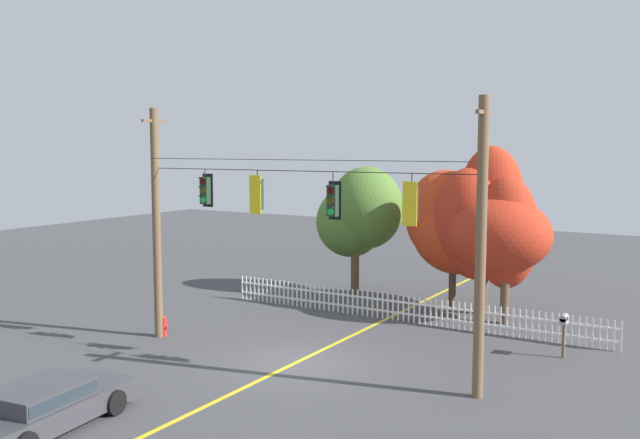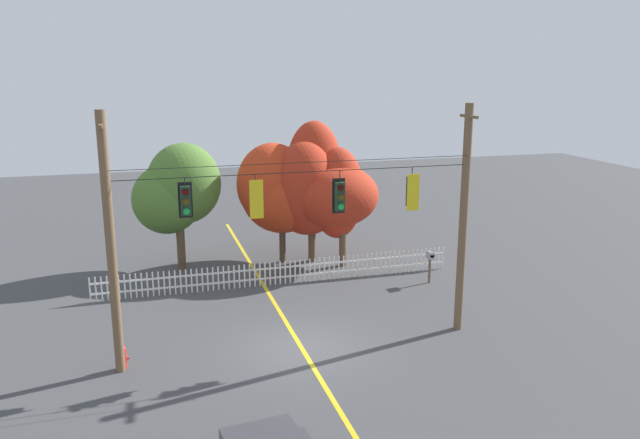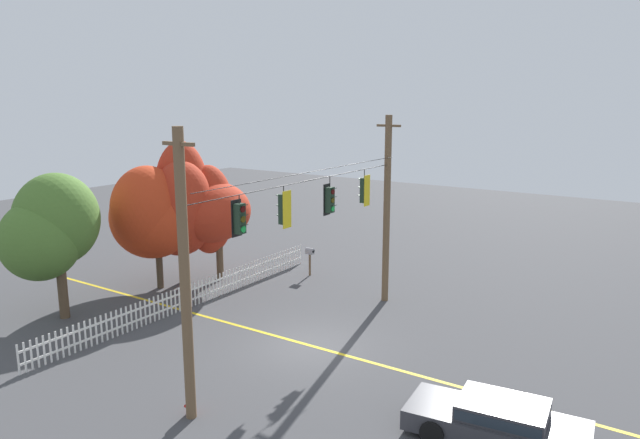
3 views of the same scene
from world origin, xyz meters
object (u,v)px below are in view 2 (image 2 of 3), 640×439
traffic_signal_westbound_side (256,198)px  autumn_maple_near_fence (177,190)px  autumn_oak_far_east (308,183)px  traffic_signal_northbound_primary (412,192)px  autumn_maple_far_west (337,195)px  fire_hydrant (123,357)px  traffic_signal_northbound_secondary (186,201)px  traffic_signal_southbound_primary (340,196)px  roadside_mailbox (430,257)px  autumn_maple_mid (278,190)px

traffic_signal_westbound_side → autumn_maple_near_fence: bearing=100.0°
autumn_oak_far_east → traffic_signal_westbound_side: bearing=-114.4°
traffic_signal_westbound_side → traffic_signal_northbound_primary: same height
autumn_maple_far_west → fire_hydrant: autumn_maple_far_west is taller
traffic_signal_northbound_secondary → traffic_signal_westbound_side: (2.16, -0.02, -0.05)m
traffic_signal_northbound_secondary → traffic_signal_westbound_side: 2.16m
traffic_signal_southbound_primary → autumn_maple_near_fence: traffic_signal_southbound_primary is taller
autumn_oak_far_east → autumn_maple_far_west: bearing=-34.9°
traffic_signal_northbound_secondary → autumn_maple_near_fence: size_ratio=0.22×
fire_hydrant → roadside_mailbox: (12.90, 4.74, 0.80)m
autumn_maple_near_fence → fire_hydrant: bearing=-103.8°
traffic_signal_southbound_primary → roadside_mailbox: size_ratio=1.01×
autumn_oak_far_east → fire_hydrant: 13.07m
traffic_signal_northbound_primary → autumn_oak_far_east: (-1.09, 9.34, -1.27)m
traffic_signal_westbound_side → traffic_signal_northbound_primary: size_ratio=0.94×
traffic_signal_northbound_secondary → autumn_maple_mid: traffic_signal_northbound_secondary is taller
autumn_oak_far_east → autumn_maple_mid: bearing=156.3°
autumn_maple_mid → traffic_signal_westbound_side: bearing=-106.3°
roadside_mailbox → fire_hydrant: bearing=-159.8°
traffic_signal_northbound_secondary → traffic_signal_northbound_primary: bearing=-0.1°
autumn_maple_mid → fire_hydrant: (-7.25, -9.77, -3.20)m
traffic_signal_westbound_side → autumn_maple_near_fence: (-1.83, 10.40, -1.59)m
traffic_signal_northbound_secondary → traffic_signal_westbound_side: size_ratio=0.92×
autumn_maple_near_fence → fire_hydrant: size_ratio=7.76×
autumn_maple_near_fence → autumn_maple_mid: (4.73, -0.47, -0.13)m
autumn_maple_far_west → traffic_signal_northbound_primary: bearing=-90.5°
traffic_signal_northbound_secondary → traffic_signal_southbound_primary: (4.94, 0.00, -0.15)m
autumn_maple_far_west → roadside_mailbox: bearing=-49.0°
traffic_signal_westbound_side → roadside_mailbox: size_ratio=0.96×
fire_hydrant → traffic_signal_westbound_side: bearing=-2.0°
autumn_oak_far_east → autumn_maple_far_west: size_ratio=1.21×
traffic_signal_northbound_primary → autumn_oak_far_east: 9.49m
autumn_maple_near_fence → autumn_maple_far_west: autumn_maple_near_fence is taller
autumn_maple_mid → traffic_signal_northbound_secondary: bearing=-117.1°
traffic_signal_southbound_primary → fire_hydrant: bearing=178.9°
traffic_signal_northbound_secondary → autumn_maple_mid: 11.27m
roadside_mailbox → autumn_maple_near_fence: bearing=152.1°
traffic_signal_westbound_side → fire_hydrant: bearing=178.0°
autumn_maple_mid → autumn_maple_far_west: bearing=-29.2°
autumn_maple_mid → autumn_maple_near_fence: bearing=174.3°
traffic_signal_northbound_secondary → roadside_mailbox: 12.49m
autumn_maple_near_fence → roadside_mailbox: autumn_maple_near_fence is taller
traffic_signal_northbound_secondary → roadside_mailbox: bearing=24.5°
traffic_signal_northbound_primary → autumn_maple_near_fence: bearing=124.5°
fire_hydrant → roadside_mailbox: roadside_mailbox is taller
autumn_maple_near_fence → autumn_oak_far_east: size_ratio=0.86×
traffic_signal_northbound_secondary → traffic_signal_northbound_primary: size_ratio=0.87×
autumn_oak_far_east → fire_hydrant: autumn_oak_far_east is taller
traffic_signal_southbound_primary → autumn_maple_mid: bearing=89.3°
traffic_signal_northbound_primary → fire_hydrant: (-9.67, 0.15, -4.84)m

